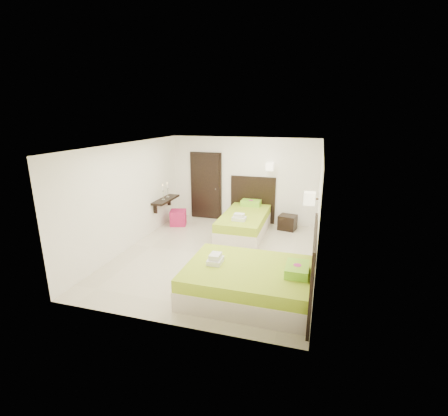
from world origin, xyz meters
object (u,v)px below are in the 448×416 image
(bed_single, at_px, (245,221))
(bed_double, at_px, (252,281))
(ottoman, at_px, (178,218))
(nightstand, at_px, (287,222))

(bed_single, xyz_separation_m, bed_double, (0.87, -3.26, -0.01))
(bed_single, bearing_deg, ottoman, 177.09)
(bed_single, height_order, bed_double, bed_single)
(bed_double, distance_m, ottoman, 4.49)
(bed_double, height_order, ottoman, bed_double)
(bed_single, distance_m, ottoman, 2.11)
(ottoman, bearing_deg, nightstand, 9.30)
(bed_double, bearing_deg, nightstand, 86.29)
(bed_single, bearing_deg, nightstand, 29.45)
(bed_double, bearing_deg, ottoman, 131.42)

